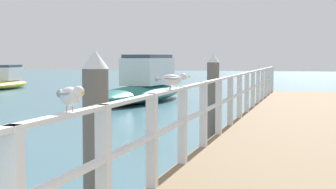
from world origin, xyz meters
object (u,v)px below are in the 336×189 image
(seagull_background, at_px, (171,79))
(dock_piling_near, at_px, (96,148))
(seagull_foreground, at_px, (70,95))
(boat_1, at_px, (143,86))
(dock_piling_far, at_px, (213,99))
(boat_0, at_px, (7,81))

(seagull_background, bearing_deg, dock_piling_near, -39.57)
(seagull_foreground, distance_m, seagull_background, 3.23)
(dock_piling_near, distance_m, seagull_foreground, 1.67)
(seagull_background, relative_size, boat_1, 0.05)
(dock_piling_far, distance_m, seagull_background, 5.42)
(seagull_foreground, relative_size, seagull_background, 0.85)
(dock_piling_near, height_order, seagull_background, dock_piling_near)
(dock_piling_far, bearing_deg, seagull_background, -85.87)
(boat_0, distance_m, boat_1, 13.87)
(dock_piling_far, xyz_separation_m, seagull_foreground, (0.39, -8.60, 0.67))
(dock_piling_near, distance_m, boat_0, 31.46)
(dock_piling_near, distance_m, seagull_background, 1.92)
(dock_piling_far, height_order, seagull_foreground, dock_piling_far)
(boat_0, bearing_deg, boat_1, -38.33)
(dock_piling_far, height_order, seagull_background, dock_piling_far)
(seagull_foreground, bearing_deg, boat_0, -105.06)
(dock_piling_far, xyz_separation_m, boat_0, (-16.83, 19.46, -0.56))
(dock_piling_far, relative_size, seagull_background, 4.76)
(boat_0, bearing_deg, dock_piling_near, -62.23)
(seagull_background, bearing_deg, boat_1, 171.26)
(dock_piling_far, height_order, boat_0, dock_piling_far)
(boat_0, bearing_deg, seagull_background, -59.83)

